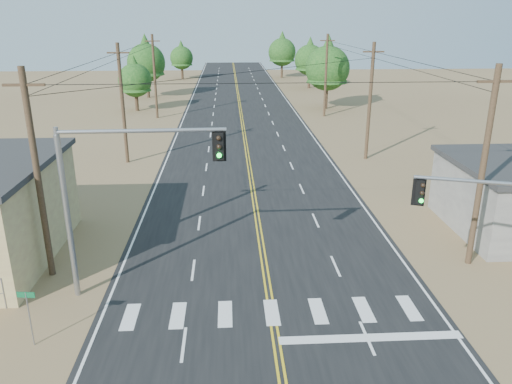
{
  "coord_description": "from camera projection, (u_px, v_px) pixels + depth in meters",
  "views": [
    {
      "loc": [
        -1.73,
        -10.34,
        12.01
      ],
      "look_at": [
        -0.36,
        13.67,
        3.5
      ],
      "focal_mm": 35.0,
      "sensor_mm": 36.0,
      "label": 1
    }
  ],
  "objects": [
    {
      "name": "signal_mast_left",
      "position": [
        113.0,
        184.0,
        21.15
      ],
      "size": [
        7.05,
        0.46,
        7.76
      ],
      "rotation": [
        0.0,
        0.0,
        0.02
      ],
      "color": "gray",
      "rests_on": "ground"
    },
    {
      "name": "utility_pole_right_mid",
      "position": [
        370.0,
        101.0,
        42.81
      ],
      "size": [
        1.8,
        0.3,
        10.0
      ],
      "color": "#4C3826",
      "rests_on": "ground"
    },
    {
      "name": "utility_pole_right_far",
      "position": [
        326.0,
        75.0,
        61.64
      ],
      "size": [
        1.8,
        0.3,
        10.0
      ],
      "color": "#4C3826",
      "rests_on": "ground"
    },
    {
      "name": "tree_right_near",
      "position": [
        328.0,
        64.0,
        66.4
      ],
      "size": [
        5.9,
        5.9,
        9.83
      ],
      "color": "#3F2D1E",
      "rests_on": "ground"
    },
    {
      "name": "utility_pole_left_mid",
      "position": [
        123.0,
        103.0,
        41.68
      ],
      "size": [
        1.8,
        0.3,
        10.0
      ],
      "color": "#4C3826",
      "rests_on": "ground"
    },
    {
      "name": "utility_pole_left_far",
      "position": [
        155.0,
        76.0,
        60.51
      ],
      "size": [
        1.8,
        0.3,
        10.0
      ],
      "color": "#4C3826",
      "rests_on": "ground"
    },
    {
      "name": "tree_left_mid",
      "position": [
        146.0,
        59.0,
        75.85
      ],
      "size": [
        5.75,
        5.75,
        9.59
      ],
      "color": "#3F2D1E",
      "rests_on": "ground"
    },
    {
      "name": "tree_right_mid",
      "position": [
        310.0,
        57.0,
        86.24
      ],
      "size": [
        5.24,
        5.24,
        8.73
      ],
      "color": "#3F2D1E",
      "rests_on": "ground"
    },
    {
      "name": "tree_right_far",
      "position": [
        282.0,
        49.0,
        100.89
      ],
      "size": [
        5.54,
        5.54,
        9.24
      ],
      "color": "#3F2D1E",
      "rests_on": "ground"
    },
    {
      "name": "road",
      "position": [
        249.0,
        167.0,
        42.07
      ],
      "size": [
        15.0,
        200.0,
        0.02
      ],
      "primitive_type": "cube",
      "color": "black",
      "rests_on": "ground"
    },
    {
      "name": "utility_pole_left_near",
      "position": [
        38.0,
        175.0,
        22.86
      ],
      "size": [
        1.8,
        0.3,
        10.0
      ],
      "color": "#4C3826",
      "rests_on": "ground"
    },
    {
      "name": "utility_pole_right_near",
      "position": [
        483.0,
        168.0,
        23.99
      ],
      "size": [
        1.8,
        0.3,
        10.0
      ],
      "color": "#4C3826",
      "rests_on": "ground"
    },
    {
      "name": "street_sign",
      "position": [
        28.0,
        310.0,
        18.78
      ],
      "size": [
        0.69,
        0.11,
        2.32
      ],
      "rotation": [
        0.0,
        0.0,
        -0.12
      ],
      "color": "gray",
      "rests_on": "ground"
    },
    {
      "name": "tree_left_far",
      "position": [
        181.0,
        55.0,
        98.91
      ],
      "size": [
        4.53,
        4.53,
        7.56
      ],
      "color": "#3F2D1E",
      "rests_on": "ground"
    },
    {
      "name": "tree_left_near",
      "position": [
        135.0,
        77.0,
        65.5
      ],
      "size": [
        4.38,
        4.38,
        7.29
      ],
      "color": "#3F2D1E",
      "rests_on": "ground"
    }
  ]
}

